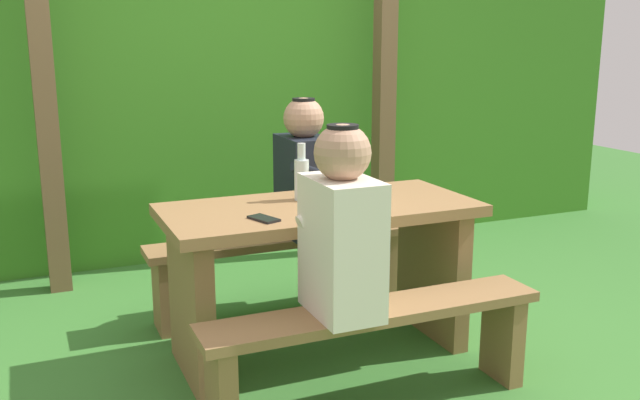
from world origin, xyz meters
name	(u,v)px	position (x,y,z in m)	size (l,w,h in m)	color
ground_plane	(320,352)	(0.00, 0.00, 0.00)	(12.00, 12.00, 0.00)	#39742E
hedge_backdrop	(205,114)	(0.00, 2.05, 0.92)	(6.40, 0.78, 1.84)	#397A20
pergola_post_left	(45,98)	(-1.06, 1.38, 1.11)	(0.12, 0.12, 2.23)	brown
pergola_post_right	(384,88)	(1.06, 1.38, 1.11)	(0.12, 0.12, 2.23)	brown
picnic_table	(320,253)	(0.00, 0.00, 0.49)	(1.40, 0.64, 0.71)	olive
bench_near	(374,335)	(0.00, -0.54, 0.31)	(1.40, 0.24, 0.42)	olive
bench_far	(280,258)	(0.00, 0.54, 0.31)	(1.40, 0.24, 0.42)	olive
person_white_shirt	(342,228)	(-0.14, -0.54, 0.75)	(0.25, 0.35, 0.72)	silver
person_black_coat	(304,172)	(0.14, 0.54, 0.75)	(0.25, 0.35, 0.72)	black
drinking_glass	(374,192)	(0.24, -0.05, 0.76)	(0.07, 0.07, 0.09)	silver
bottle_left	(302,177)	(-0.04, 0.12, 0.82)	(0.07, 0.07, 0.26)	silver
bottle_right	(331,177)	(0.09, 0.09, 0.81)	(0.07, 0.07, 0.25)	silver
cell_phone	(264,219)	(-0.32, -0.16, 0.72)	(0.07, 0.14, 0.01)	black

